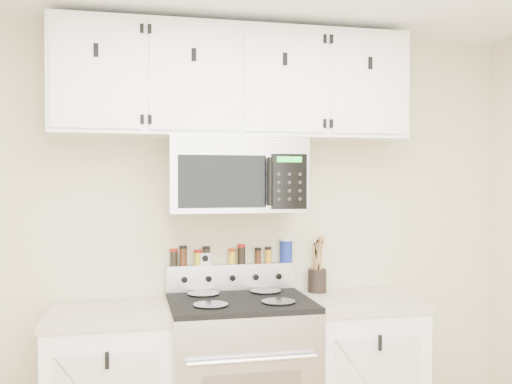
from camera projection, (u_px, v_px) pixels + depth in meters
back_wall at (230, 238)px, 3.41m from camera, size 3.50×0.01×2.50m
range at (240, 383)px, 3.12m from camera, size 0.76×0.65×1.10m
base_cabinet_right at (356, 377)px, 3.29m from camera, size 0.64×0.62×0.92m
microwave at (236, 175)px, 3.22m from camera, size 0.76×0.44×0.42m
upper_cabinets at (235, 83)px, 3.24m from camera, size 2.00×0.35×0.62m
utensil_crock at (317, 279)px, 3.45m from camera, size 0.11×0.11×0.33m
kitchen_timer at (205, 259)px, 3.35m from camera, size 0.07×0.06×0.07m
salt_canister at (286, 251)px, 3.45m from camera, size 0.08×0.08×0.14m
spice_jar_0 at (174, 257)px, 3.31m from camera, size 0.05×0.05×0.10m
spice_jar_1 at (183, 255)px, 3.32m from camera, size 0.05×0.05×0.12m
spice_jar_2 at (198, 257)px, 3.34m from camera, size 0.05×0.05×0.09m
spice_jar_3 at (207, 255)px, 3.35m from camera, size 0.04×0.04×0.11m
spice_jar_4 at (232, 256)px, 3.38m from camera, size 0.04×0.04×0.09m
spice_jar_5 at (242, 254)px, 3.40m from camera, size 0.05×0.05×0.11m
spice_jar_6 at (258, 255)px, 3.42m from camera, size 0.04×0.04×0.09m
spice_jar_7 at (268, 255)px, 3.43m from camera, size 0.04×0.04×0.10m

